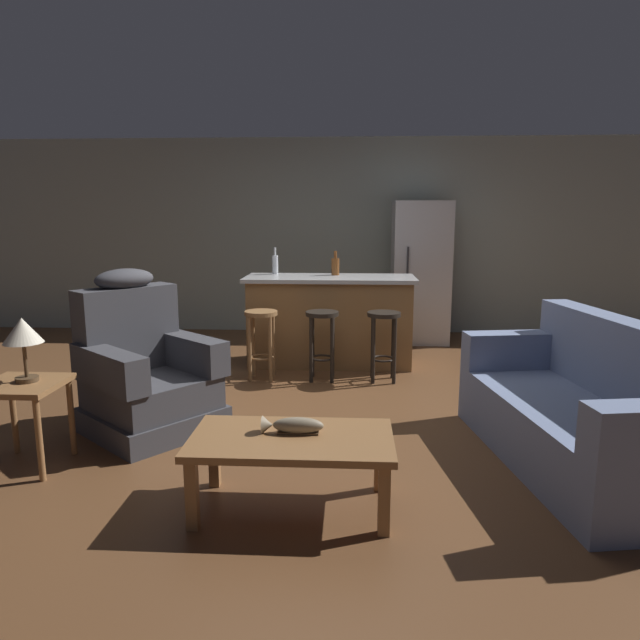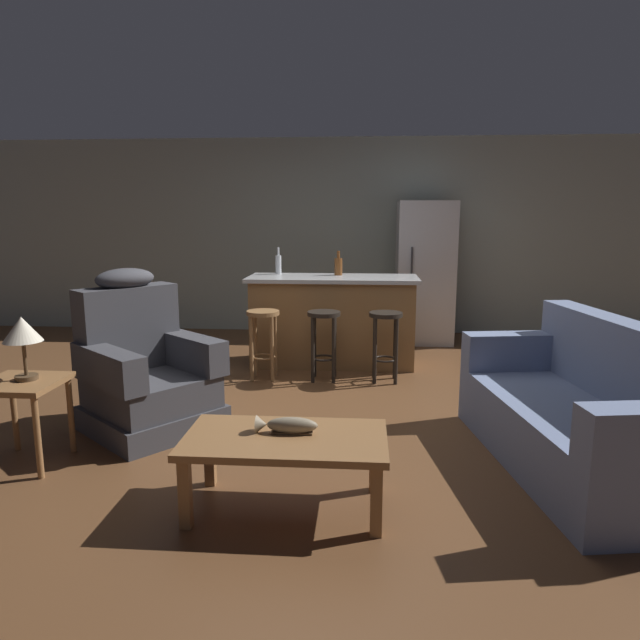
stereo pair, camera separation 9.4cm
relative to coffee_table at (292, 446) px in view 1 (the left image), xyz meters
name	(u,v)px [view 1 (the left image)]	position (x,y,z in m)	size (l,w,h in m)	color
ground_plane	(324,404)	(0.09, 1.77, -0.36)	(12.00, 12.00, 0.00)	brown
back_wall	(335,237)	(0.09, 4.90, 0.94)	(12.00, 0.05, 2.60)	#939E93
coffee_table	(292,446)	(0.00, 0.00, 0.00)	(1.10, 0.60, 0.42)	olive
fish_figurine	(292,426)	(0.00, 0.05, 0.10)	(0.34, 0.10, 0.10)	#4C3823
couch	(583,414)	(1.81, 0.67, -0.02)	(1.12, 2.01, 0.94)	#707FA3
recliner_near_lamp	(145,374)	(-1.23, 1.14, 0.06)	(1.18, 1.18, 1.20)	#3D3D42
end_table	(23,397)	(-1.76, 0.44, 0.10)	(0.48, 0.48, 0.56)	olive
table_lamp	(23,334)	(-1.73, 0.46, 0.50)	(0.24, 0.24, 0.41)	#4C3823
kitchen_island	(330,320)	(0.09, 3.12, 0.11)	(1.80, 0.70, 0.95)	olive
bar_stool_left	(261,332)	(-0.56, 2.49, 0.11)	(0.32, 0.32, 0.68)	olive
bar_stool_middle	(322,333)	(0.03, 2.49, 0.11)	(0.32, 0.32, 0.68)	black
bar_stool_right	(384,333)	(0.63, 2.49, 0.11)	(0.32, 0.32, 0.68)	black
refrigerator	(420,272)	(1.18, 4.32, 0.52)	(0.70, 0.69, 1.76)	#B7B7BC
bottle_tall_green	(335,266)	(0.14, 3.27, 0.69)	(0.09, 0.09, 0.26)	brown
bottle_short_amber	(275,264)	(-0.53, 3.34, 0.70)	(0.07, 0.07, 0.29)	silver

